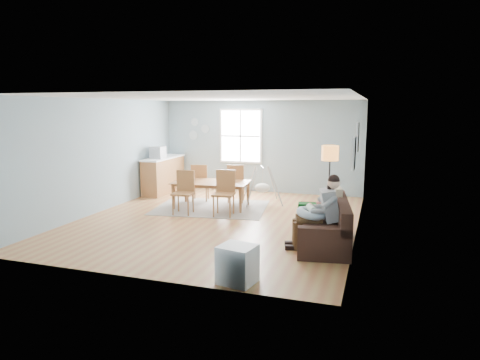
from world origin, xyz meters
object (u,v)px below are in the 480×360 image
(floor_lamp, at_px, (330,160))
(dining_table, at_px, (211,195))
(toddler, at_px, (323,204))
(chair_sw, at_px, (184,189))
(chair_nw, at_px, (200,180))
(counter, at_px, (164,174))
(chair_se, at_px, (225,189))
(monitor, at_px, (158,152))
(chair_ne, at_px, (236,181))
(sofa, at_px, (326,228))
(baby_swing, at_px, (262,187))
(father, at_px, (320,210))
(storage_cube, at_px, (237,264))

(floor_lamp, xyz_separation_m, dining_table, (-3.00, 0.87, -1.09))
(toddler, relative_size, chair_sw, 0.82)
(chair_nw, relative_size, counter, 0.53)
(chair_se, height_order, monitor, monitor)
(dining_table, height_order, chair_sw, chair_sw)
(chair_se, xyz_separation_m, chair_ne, (-0.17, 1.32, -0.02))
(sofa, relative_size, monitor, 5.67)
(sofa, relative_size, floor_lamp, 1.25)
(dining_table, bearing_deg, counter, 140.12)
(chair_sw, height_order, chair_nw, chair_sw)
(chair_nw, height_order, chair_ne, chair_ne)
(sofa, distance_m, chair_nw, 4.52)
(chair_ne, bearing_deg, baby_swing, 10.35)
(toddler, bearing_deg, chair_sw, 161.66)
(father, relative_size, monitor, 3.55)
(toddler, xyz_separation_m, chair_nw, (-3.56, 2.45, -0.12))
(chair_nw, distance_m, monitor, 1.73)
(toddler, bearing_deg, storage_cube, -110.60)
(floor_lamp, bearing_deg, chair_se, 173.30)
(floor_lamp, xyz_separation_m, chair_ne, (-2.59, 1.60, -0.83))
(dining_table, bearing_deg, chair_sw, -123.31)
(baby_swing, bearing_deg, counter, 169.18)
(toddler, distance_m, baby_swing, 3.31)
(chair_sw, height_order, chair_ne, chair_ne)
(monitor, bearing_deg, dining_table, -28.07)
(dining_table, bearing_deg, monitor, 146.88)
(counter, bearing_deg, monitor, -86.39)
(father, relative_size, chair_se, 1.27)
(counter, bearing_deg, storage_cube, -53.54)
(sofa, height_order, father, father)
(storage_cube, height_order, chair_sw, chair_sw)
(father, xyz_separation_m, dining_table, (-3.02, 2.34, -0.38))
(floor_lamp, height_order, storage_cube, floor_lamp)
(floor_lamp, distance_m, chair_nw, 3.94)
(storage_cube, bearing_deg, dining_table, 116.40)
(father, height_order, chair_se, father)
(storage_cube, relative_size, monitor, 1.51)
(floor_lamp, distance_m, storage_cube, 3.66)
(storage_cube, bearing_deg, father, 64.12)
(chair_ne, xyz_separation_m, monitor, (-2.49, 0.38, 0.63))
(sofa, xyz_separation_m, chair_nw, (-3.66, 2.63, 0.29))
(chair_se, relative_size, counter, 0.56)
(counter, bearing_deg, father, -36.61)
(chair_ne, height_order, counter, counter)
(father, distance_m, toddler, 0.49)
(counter, bearing_deg, chair_se, -37.46)
(dining_table, distance_m, baby_swing, 1.40)
(monitor, bearing_deg, chair_nw, -18.68)
(sofa, xyz_separation_m, dining_table, (-3.10, 2.03, 0.04))
(chair_se, distance_m, counter, 3.39)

